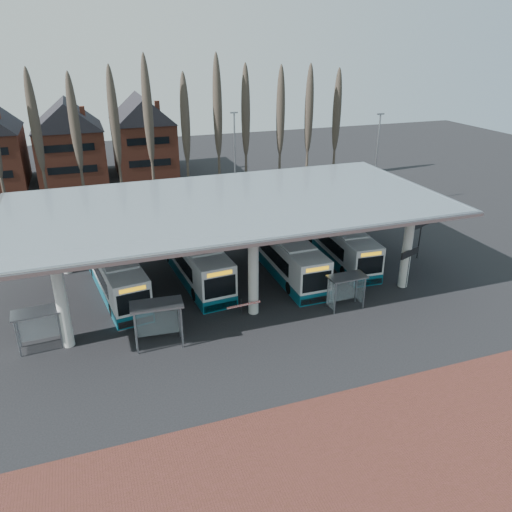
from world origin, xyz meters
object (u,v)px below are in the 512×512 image
object	(u,v)px
bus_1	(194,258)
shelter_0	(37,320)
bus_0	(115,272)
shelter_2	(346,284)
bus_3	(338,241)
bus_2	(284,254)
shelter_1	(157,314)

from	to	relation	value
bus_1	shelter_0	xyz separation A→B (m)	(-11.03, -6.61, 0.26)
bus_0	bus_1	bearing A→B (deg)	-3.32
bus_1	shelter_2	distance (m)	12.14
bus_1	bus_3	size ratio (longest dim) A/B	1.07
bus_2	bus_3	size ratio (longest dim) A/B	1.03
bus_3	bus_0	bearing A→B (deg)	-176.89
shelter_1	shelter_2	size ratio (longest dim) A/B	1.21
bus_1	shelter_0	distance (m)	12.86
bus_0	shelter_2	size ratio (longest dim) A/B	4.39
bus_0	bus_1	world-z (taller)	bus_1
shelter_0	shelter_1	size ratio (longest dim) A/B	0.87
bus_0	shelter_0	size ratio (longest dim) A/B	4.19
bus_0	bus_2	bearing A→B (deg)	-12.26
shelter_2	bus_1	bearing A→B (deg)	135.24
bus_1	bus_3	distance (m)	12.40
bus_0	bus_2	world-z (taller)	bus_2
bus_0	shelter_1	world-z (taller)	bus_0
bus_3	shelter_0	distance (m)	24.20
bus_0	shelter_1	size ratio (longest dim) A/B	3.64
shelter_0	shelter_1	bearing A→B (deg)	-20.52
bus_2	bus_1	bearing A→B (deg)	167.74
bus_0	bus_3	bearing A→B (deg)	-7.71
bus_1	shelter_1	xyz separation A→B (m)	(-4.18, -8.70, 0.53)
bus_3	shelter_0	size ratio (longest dim) A/B	4.06
bus_1	bus_3	bearing A→B (deg)	-6.82
bus_2	bus_3	world-z (taller)	bus_2
bus_3	bus_2	bearing A→B (deg)	-165.83
bus_3	bus_1	bearing A→B (deg)	-179.04
bus_1	bus_0	bearing A→B (deg)	179.73
bus_1	bus_2	xyz separation A→B (m)	(7.06, -1.53, -0.05)
bus_3	shelter_2	bearing A→B (deg)	-111.28
bus_2	shelter_1	size ratio (longest dim) A/B	3.62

